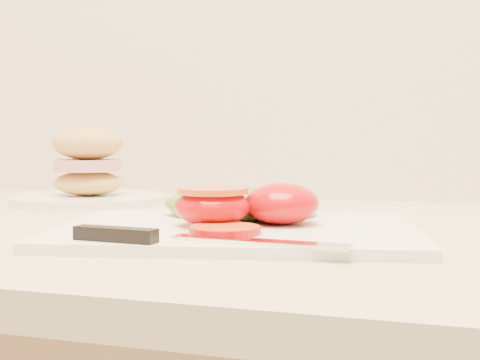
% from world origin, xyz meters
% --- Properties ---
extents(cutting_board, '(0.39, 0.32, 0.01)m').
position_xyz_m(cutting_board, '(-0.52, 1.61, 0.94)').
color(cutting_board, white).
rests_on(cutting_board, counter).
extents(tomato_half_dome, '(0.08, 0.08, 0.04)m').
position_xyz_m(tomato_half_dome, '(-0.48, 1.64, 0.96)').
color(tomato_half_dome, '#D10001').
rests_on(tomato_half_dome, cutting_board).
extents(tomato_half_cut, '(0.08, 0.08, 0.04)m').
position_xyz_m(tomato_half_cut, '(-0.54, 1.61, 0.96)').
color(tomato_half_cut, '#D10001').
rests_on(tomato_half_cut, cutting_board).
extents(tomato_slice_0, '(0.06, 0.06, 0.01)m').
position_xyz_m(tomato_slice_0, '(-0.51, 1.56, 0.94)').
color(tomato_slice_0, orange).
rests_on(tomato_slice_0, cutting_board).
extents(lettuce_leaf_0, '(0.15, 0.10, 0.03)m').
position_xyz_m(lettuce_leaf_0, '(-0.54, 1.68, 0.95)').
color(lettuce_leaf_0, '#4F9427').
rests_on(lettuce_leaf_0, cutting_board).
extents(lettuce_leaf_1, '(0.14, 0.15, 0.03)m').
position_xyz_m(lettuce_leaf_1, '(-0.50, 1.70, 0.95)').
color(lettuce_leaf_1, '#4F9427').
rests_on(lettuce_leaf_1, cutting_board).
extents(knife, '(0.24, 0.05, 0.01)m').
position_xyz_m(knife, '(-0.54, 1.50, 0.94)').
color(knife, silver).
rests_on(knife, cutting_board).
extents(sandwich_plate, '(0.22, 0.22, 0.11)m').
position_xyz_m(sandwich_plate, '(-0.82, 1.84, 0.97)').
color(sandwich_plate, white).
rests_on(sandwich_plate, counter).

